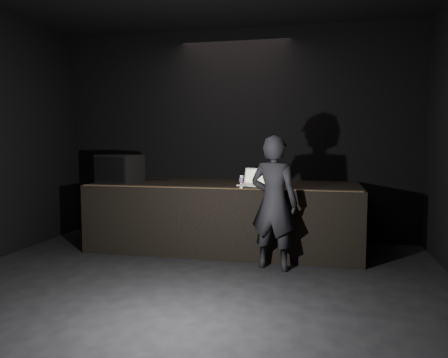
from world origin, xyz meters
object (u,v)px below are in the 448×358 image
laptop (253,181)px  beer_can (241,180)px  stage_monitor (119,168)px  person (274,203)px  stage_riser (225,216)px

laptop → beer_can: bearing=-177.8°
stage_monitor → person: size_ratio=0.44×
stage_monitor → beer_can: 1.95m
stage_riser → beer_can: bearing=-31.1°
stage_monitor → stage_riser: bearing=22.0°
stage_monitor → laptop: stage_monitor is taller
laptop → beer_can: (-0.19, 0.05, 0.01)m
stage_monitor → beer_can: stage_monitor is taller
laptop → person: bearing=-47.0°
stage_monitor → person: person is taller
stage_monitor → person: (2.51, -0.80, -0.36)m
stage_riser → laptop: size_ratio=9.24×
laptop → person: (0.38, -0.74, -0.21)m
laptop → stage_riser: bearing=171.5°
beer_can → stage_riser: bearing=148.9°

